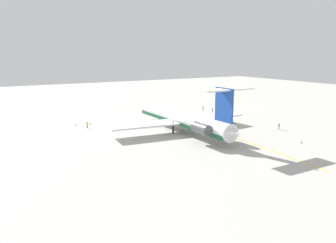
{
  "coord_description": "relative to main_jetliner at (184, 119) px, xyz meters",
  "views": [
    {
      "loc": [
        -73.15,
        53.1,
        19.95
      ],
      "look_at": [
        -1.87,
        11.41,
        2.99
      ],
      "focal_mm": 35.92,
      "sensor_mm": 36.0,
      "label": 1
    }
  ],
  "objects": [
    {
      "name": "ground_crew_starboard",
      "position": [
        -10.3,
        -23.15,
        -2.38
      ],
      "size": [
        0.27,
        0.41,
        1.71
      ],
      "rotation": [
        0.0,
        0.0,
        0.34
      ],
      "color": "black",
      "rests_on": "ground"
    },
    {
      "name": "ground_crew_near_nose",
      "position": [
        23.55,
        -23.23,
        -2.37
      ],
      "size": [
        0.41,
        0.28,
        1.73
      ],
      "rotation": [
        0.0,
        0.0,
        5.1
      ],
      "color": "black",
      "rests_on": "ground"
    },
    {
      "name": "safety_cone_nose",
      "position": [
        21.53,
        17.75,
        -3.19
      ],
      "size": [
        0.4,
        0.4,
        0.55
      ],
      "primitive_type": "cone",
      "color": "#EA590F",
      "rests_on": "ground"
    },
    {
      "name": "main_jetliner",
      "position": [
        0.0,
        0.0,
        0.0
      ],
      "size": [
        43.52,
        38.8,
        12.71
      ],
      "rotation": [
        0.0,
        0.0,
        0.0
      ],
      "color": "white",
      "rests_on": "ground"
    },
    {
      "name": "ground",
      "position": [
        3.09,
        -7.41,
        -3.47
      ],
      "size": [
        296.66,
        296.66,
        0.0
      ],
      "primitive_type": "plane",
      "color": "#B7B5AD"
    },
    {
      "name": "safety_cone_tail",
      "position": [
        21.78,
        21.81,
        -3.19
      ],
      "size": [
        0.4,
        0.4,
        0.55
      ],
      "primitive_type": "cone",
      "color": "#EA590F",
      "rests_on": "ground"
    },
    {
      "name": "ground_crew_near_tail",
      "position": [
        17.02,
        19.95,
        -2.32
      ],
      "size": [
        0.39,
        0.3,
        1.81
      ],
      "rotation": [
        0.0,
        0.0,
        2.2
      ],
      "color": "black",
      "rests_on": "ground"
    },
    {
      "name": "taxiway_centreline",
      "position": [
        1.23,
        -8.53,
        -3.46
      ],
      "size": [
        76.61,
        6.42,
        0.01
      ],
      "primitive_type": "cube",
      "rotation": [
        0.0,
        0.0,
        -0.08
      ],
      "color": "gold",
      "rests_on": "ground"
    },
    {
      "name": "ground_crew_portside",
      "position": [
        18.78,
        -23.64,
        -2.43
      ],
      "size": [
        0.26,
        0.37,
        1.64
      ],
      "rotation": [
        0.0,
        0.0,
        0.55
      ],
      "color": "black",
      "rests_on": "ground"
    },
    {
      "name": "safety_cone_wingtip",
      "position": [
        -22.17,
        -17.13,
        -3.19
      ],
      "size": [
        0.4,
        0.4,
        0.55
      ],
      "primitive_type": "cone",
      "color": "#EA590F",
      "rests_on": "ground"
    }
  ]
}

